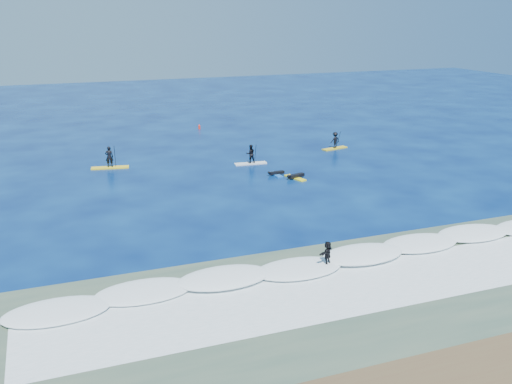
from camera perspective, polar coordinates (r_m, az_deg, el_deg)
name	(u,v)px	position (r m, az deg, el deg)	size (l,w,h in m)	color
ground	(276,205)	(40.05, 1.99, -1.29)	(160.00, 160.00, 0.00)	#031140
wet_sand_strip	(500,383)	(23.72, 23.24, -17.12)	(90.00, 5.00, 0.08)	brown
shallow_water	(386,292)	(28.65, 12.92, -9.76)	(90.00, 13.00, 0.01)	#384D3E
breaking_wave	(346,260)	(31.70, 8.97, -6.76)	(40.00, 6.00, 0.30)	white
whitewater	(375,284)	(29.39, 11.85, -8.96)	(34.00, 5.00, 0.02)	silver
sup_paddler_left	(110,160)	(50.89, -14.43, 3.09)	(3.28, 1.33, 2.24)	yellow
sup_paddler_center	(251,156)	(50.64, -0.55, 3.65)	(2.92, 0.96, 2.02)	white
sup_paddler_right	(335,141)	(56.89, 7.90, 5.04)	(2.86, 1.31, 1.95)	yellow
prone_paddler_near	(295,177)	(46.43, 3.95, 1.55)	(1.69, 2.22, 0.45)	yellow
prone_paddler_far	(276,174)	(47.30, 2.00, 1.85)	(1.49, 1.90, 0.39)	blue
wave_surfer	(327,255)	(30.30, 7.14, -6.23)	(1.87, 1.49, 1.37)	white
marker_buoy	(199,127)	(66.50, -5.69, 6.51)	(0.26, 0.26, 0.61)	red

